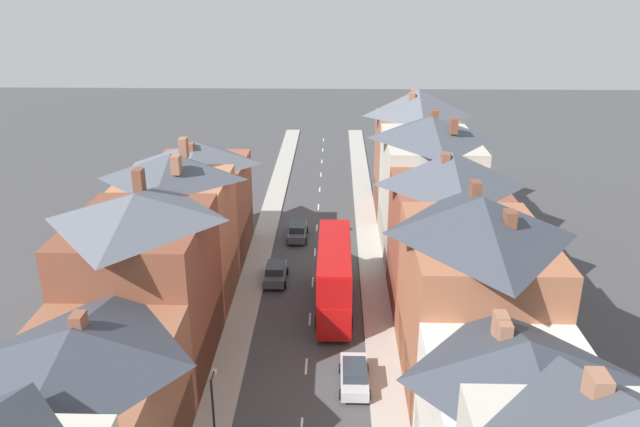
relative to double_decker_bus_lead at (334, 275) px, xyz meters
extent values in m
cube|color=#A8A399|center=(-6.89, 6.22, -2.75)|extent=(2.20, 104.00, 0.14)
cube|color=#A8A399|center=(3.31, 6.22, -2.75)|extent=(2.20, 104.00, 0.14)
cube|color=silver|center=(-1.79, -7.78, -2.81)|extent=(0.14, 1.80, 0.01)
cube|color=silver|center=(-1.79, -1.78, -2.81)|extent=(0.14, 1.80, 0.01)
cube|color=silver|center=(-1.79, 4.22, -2.81)|extent=(0.14, 1.80, 0.01)
cube|color=silver|center=(-1.79, 10.22, -2.81)|extent=(0.14, 1.80, 0.01)
cube|color=silver|center=(-1.79, 16.22, -2.81)|extent=(0.14, 1.80, 0.01)
cube|color=silver|center=(-1.79, 22.22, -2.81)|extent=(0.14, 1.80, 0.01)
cube|color=silver|center=(-1.79, 28.22, -2.81)|extent=(0.14, 1.80, 0.01)
cube|color=silver|center=(-1.79, 34.22, -2.81)|extent=(0.14, 1.80, 0.01)
cube|color=silver|center=(-1.79, 40.22, -2.81)|extent=(0.14, 1.80, 0.01)
cube|color=silver|center=(-1.79, 46.22, -2.81)|extent=(0.14, 1.80, 0.01)
cube|color=silver|center=(-1.79, 52.22, -2.81)|extent=(0.14, 1.80, 0.01)
cube|color=brown|center=(-11.99, -18.22, 0.79)|extent=(8.00, 11.25, 7.22)
pyramid|color=#383D47|center=(-11.99, -18.22, 5.34)|extent=(8.00, 11.25, 1.88)
cube|color=brown|center=(-11.90, -17.53, 6.00)|extent=(0.60, 0.90, 1.32)
cube|color=brown|center=(-11.99, -7.68, 2.32)|extent=(8.00, 9.82, 10.28)
cube|color=olive|center=(-8.05, -7.68, -1.22)|extent=(0.12, 9.04, 3.20)
pyramid|color=#565B66|center=(-11.99, -7.68, 8.28)|extent=(8.00, 9.82, 1.64)
cube|color=brown|center=(-12.43, -5.18, 9.08)|extent=(0.60, 0.90, 1.59)
cube|color=#B2704C|center=(-11.99, 1.08, 2.20)|extent=(8.00, 7.69, 10.03)
cube|color=black|center=(-8.05, 1.08, -1.22)|extent=(0.12, 7.08, 3.20)
pyramid|color=#474C56|center=(-11.99, 1.08, 8.19)|extent=(8.00, 7.69, 1.96)
cube|color=#99664C|center=(-11.57, 3.38, 8.97)|extent=(0.60, 0.90, 1.54)
cube|color=#99664C|center=(-11.16, -0.70, 8.85)|extent=(0.60, 0.90, 1.31)
cube|color=#935138|center=(-11.99, 9.67, 1.54)|extent=(8.00, 9.50, 8.71)
cube|color=navy|center=(-8.05, 9.67, -1.22)|extent=(0.12, 8.74, 3.20)
pyramid|color=#565B66|center=(-11.99, 9.67, 6.83)|extent=(8.00, 9.50, 1.88)
cube|color=brown|center=(-12.30, 8.64, 7.39)|extent=(0.60, 0.90, 1.12)
cube|color=#99664C|center=(7.92, -26.69, 9.77)|extent=(0.60, 0.90, 0.91)
pyramid|color=#383D47|center=(8.41, -19.32, 5.63)|extent=(8.00, 9.79, 2.10)
cube|color=#99664C|center=(7.66, -17.38, 6.24)|extent=(0.60, 0.90, 1.23)
cube|color=#99664C|center=(7.70, -17.90, 6.19)|extent=(0.60, 0.90, 1.13)
cube|color=#A36042|center=(8.41, -8.99, 2.23)|extent=(8.00, 10.88, 10.08)
cube|color=maroon|center=(4.47, -8.99, -1.22)|extent=(0.12, 10.01, 3.20)
pyramid|color=#383D47|center=(8.41, -8.99, 8.41)|extent=(8.00, 10.88, 2.28)
cube|color=brown|center=(8.47, -6.67, 9.08)|extent=(0.60, 0.90, 1.33)
cube|color=brown|center=(9.58, -10.55, 8.86)|extent=(0.60, 0.90, 0.91)
cube|color=brown|center=(8.41, 0.95, 2.06)|extent=(8.00, 9.01, 9.76)
cube|color=black|center=(4.47, 0.95, -1.22)|extent=(0.12, 8.29, 3.20)
pyramid|color=#474C56|center=(8.41, 0.95, 8.21)|extent=(8.00, 9.01, 2.53)
cube|color=brown|center=(7.85, 0.59, 8.83)|extent=(0.60, 0.90, 1.25)
cube|color=#BCB7A8|center=(8.41, 11.10, 2.54)|extent=(8.00, 11.27, 10.72)
cube|color=olive|center=(4.47, 11.10, -1.22)|extent=(0.12, 10.37, 3.20)
pyramid|color=#474C56|center=(8.41, 11.10, 8.86)|extent=(8.00, 11.27, 1.91)
cube|color=brown|center=(9.89, 8.97, 9.52)|extent=(0.60, 0.90, 1.31)
cube|color=brown|center=(8.66, 11.69, 9.56)|extent=(0.60, 0.90, 1.40)
cube|color=brown|center=(8.41, 20.91, 2.45)|extent=(8.00, 8.36, 10.53)
cube|color=maroon|center=(4.47, 20.91, -1.22)|extent=(0.12, 7.69, 3.20)
pyramid|color=#565B66|center=(8.41, 20.91, 9.11)|extent=(8.00, 8.36, 2.80)
cube|color=#99664C|center=(7.65, 20.24, 9.67)|extent=(0.60, 0.90, 1.11)
cube|color=#99664C|center=(8.14, 22.33, 9.66)|extent=(0.60, 0.90, 1.10)
cube|color=#B70F0F|center=(0.01, -0.02, -1.17)|extent=(2.44, 10.80, 2.50)
cube|color=#B70F0F|center=(0.01, -0.02, 1.23)|extent=(2.44, 10.58, 2.30)
cube|color=#B70F0F|center=(0.01, -0.02, 2.43)|extent=(2.39, 10.37, 0.10)
cube|color=#28333D|center=(0.01, 5.33, -0.97)|extent=(2.20, 0.10, 1.20)
cube|color=#28333D|center=(0.01, 5.33, 1.33)|extent=(2.20, 0.10, 1.10)
cube|color=#28333D|center=(-1.18, -0.02, -0.92)|extent=(0.06, 9.18, 0.90)
cube|color=#28333D|center=(-1.18, -0.02, 1.33)|extent=(0.06, 9.18, 0.90)
cube|color=yellow|center=(0.01, 5.33, 2.13)|extent=(1.34, 0.08, 0.32)
cylinder|color=black|center=(-1.21, 3.32, -2.32)|extent=(0.30, 1.00, 1.00)
cylinder|color=black|center=(1.23, 3.32, -2.32)|extent=(0.30, 1.00, 1.00)
cylinder|color=black|center=(-1.21, -2.99, -2.32)|extent=(0.30, 1.00, 1.00)
cylinder|color=black|center=(1.23, -2.99, -2.32)|extent=(0.30, 1.00, 1.00)
cube|color=#B7BABF|center=(1.31, -9.72, -2.17)|extent=(1.70, 4.31, 0.68)
cube|color=#28333D|center=(1.31, -9.94, -1.53)|extent=(1.46, 2.15, 0.60)
cylinder|color=black|center=(0.46, -8.39, -2.51)|extent=(0.20, 0.62, 0.62)
cylinder|color=black|center=(2.16, -8.39, -2.51)|extent=(0.20, 0.62, 0.62)
cylinder|color=black|center=(0.46, -11.06, -2.51)|extent=(0.20, 0.62, 0.62)
cylinder|color=black|center=(2.16, -11.06, -2.51)|extent=(0.20, 0.62, 0.62)
cube|color=#4C515B|center=(-4.89, 4.35, -2.14)|extent=(1.70, 4.11, 0.74)
cube|color=#28333D|center=(-4.89, 4.14, -1.47)|extent=(1.46, 2.05, 0.60)
cylinder|color=black|center=(-5.74, 5.62, -2.51)|extent=(0.20, 0.62, 0.62)
cylinder|color=black|center=(-4.04, 5.62, -2.51)|extent=(0.20, 0.62, 0.62)
cylinder|color=black|center=(-5.74, 3.08, -2.51)|extent=(0.20, 0.62, 0.62)
cylinder|color=black|center=(-4.04, 3.08, -2.51)|extent=(0.20, 0.62, 0.62)
cube|color=#4C515B|center=(-3.59, 13.51, -2.16)|extent=(1.70, 4.51, 0.70)
cube|color=#28333D|center=(-3.59, 13.29, -1.51)|extent=(1.46, 2.25, 0.60)
cylinder|color=black|center=(-4.44, 14.91, -2.51)|extent=(0.20, 0.62, 0.62)
cylinder|color=black|center=(-2.74, 14.91, -2.51)|extent=(0.20, 0.62, 0.62)
cylinder|color=black|center=(-4.44, 12.11, -2.51)|extent=(0.20, 0.62, 0.62)
cylinder|color=black|center=(-2.74, 12.11, -2.51)|extent=(0.20, 0.62, 0.62)
cylinder|color=black|center=(-6.04, -16.93, -0.07)|extent=(0.12, 0.12, 5.50)
cylinder|color=black|center=(-6.04, -16.48, 2.58)|extent=(0.08, 0.90, 0.08)
cube|color=beige|center=(-6.04, -16.03, 2.50)|extent=(0.20, 0.32, 0.20)
camera|label=1|loc=(-0.04, -42.45, 21.37)|focal=35.00mm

